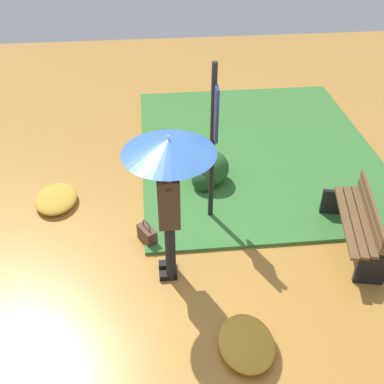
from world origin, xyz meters
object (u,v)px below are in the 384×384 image
(person_with_umbrella, at_px, (169,174))
(park_bench, at_px, (357,223))
(info_sign_post, at_px, (214,128))
(handbag, at_px, (147,235))

(person_with_umbrella, height_order, park_bench, person_with_umbrella)
(person_with_umbrella, height_order, info_sign_post, info_sign_post)
(person_with_umbrella, relative_size, handbag, 5.53)
(info_sign_post, bearing_deg, handbag, -64.61)
(handbag, relative_size, park_bench, 0.26)
(info_sign_post, xyz_separation_m, handbag, (0.44, -0.92, -1.32))
(person_with_umbrella, xyz_separation_m, park_bench, (-0.31, 2.40, -1.15))
(person_with_umbrella, relative_size, info_sign_post, 0.89)
(person_with_umbrella, xyz_separation_m, info_sign_post, (-1.10, 0.63, -0.11))
(handbag, xyz_separation_m, park_bench, (0.35, 2.69, 0.28))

